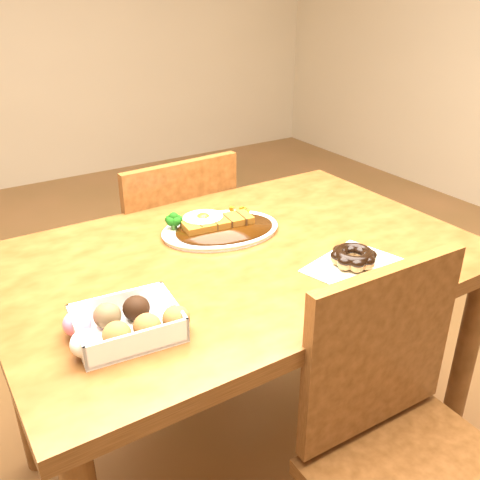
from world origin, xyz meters
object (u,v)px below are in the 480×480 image
table (240,286)px  donut_box (125,323)px  chair_far (168,259)px  chair_near (412,456)px  pon_de_ring (353,258)px  katsu_curry_plate (218,227)px

table → donut_box: (-0.38, -0.18, 0.13)m
table → chair_far: (0.04, 0.53, -0.17)m
chair_near → chair_far: bearing=94.1°
chair_near → pon_de_ring: size_ratio=3.34×
chair_far → donut_box: 0.88m
table → pon_de_ring: 0.31m
chair_far → katsu_curry_plate: (-0.02, -0.40, 0.29)m
table → katsu_curry_plate: katsu_curry_plate is taller
table → katsu_curry_plate: (0.01, 0.13, 0.12)m
chair_far → chair_near: (0.05, -1.07, 0.00)m
pon_de_ring → chair_near: bearing=-107.7°
chair_far → chair_near: bearing=90.2°
chair_far → katsu_curry_plate: chair_far is taller
chair_far → donut_box: bearing=57.3°
katsu_curry_plate → chair_near: bearing=-83.6°
chair_near → pon_de_ring: (0.10, 0.33, 0.29)m
katsu_curry_plate → donut_box: bearing=-141.4°
table → katsu_curry_plate: bearing=83.8°
katsu_curry_plate → pon_de_ring: size_ratio=1.37×
pon_de_ring → katsu_curry_plate: bearing=117.8°
donut_box → table: bearing=25.3°
chair_far → pon_de_ring: chair_far is taller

